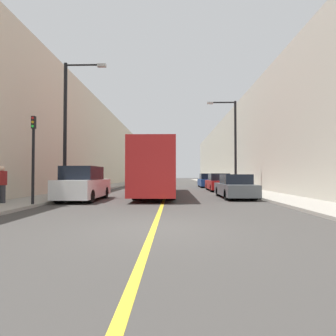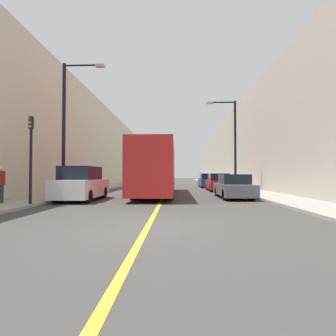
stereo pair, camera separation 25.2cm
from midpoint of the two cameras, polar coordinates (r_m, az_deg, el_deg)
ground_plane at (r=7.12m, az=-3.60°, el=-12.96°), size 200.00×200.00×0.00m
sidewalk_left at (r=37.70m, az=-9.56°, el=-3.47°), size 2.57×72.00×0.13m
sidewalk_right at (r=37.47m, az=11.11°, el=-3.48°), size 2.57×72.00×0.13m
building_row_left at (r=38.62m, az=-14.33°, el=3.92°), size 4.00×72.00×9.99m
building_row_right at (r=38.28m, az=15.95°, el=3.93°), size 4.00×72.00×9.92m
road_center_line at (r=36.98m, az=0.74°, el=-3.63°), size 0.16×72.00×0.01m
bus at (r=18.43m, az=-2.03°, el=-0.30°), size 2.42×12.05×3.35m
parked_suv_left at (r=15.10m, az=-17.79°, el=-3.49°), size 1.86×4.44×1.86m
car_right_near at (r=16.28m, az=14.51°, el=-4.10°), size 1.75×4.53×1.44m
car_right_mid at (r=23.09m, az=11.18°, el=-3.24°), size 1.77×4.34×1.51m
car_right_far at (r=29.40m, az=8.86°, el=-2.84°), size 1.76×4.25×1.54m
street_lamp_left at (r=16.47m, az=-20.67°, el=9.56°), size 2.46×0.24×7.78m
street_lamp_right at (r=22.76m, az=14.22°, el=6.10°), size 2.46×0.24×7.48m
traffic_light at (r=13.01m, az=-27.21°, el=2.36°), size 0.16×0.18×3.87m
pedestrian at (r=14.20m, az=-32.33°, el=-2.89°), size 0.37×0.24×1.69m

